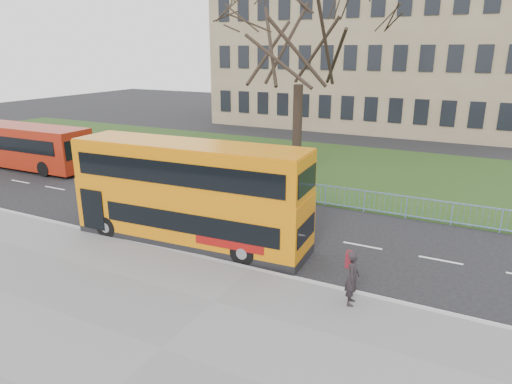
# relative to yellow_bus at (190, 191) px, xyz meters

# --- Properties ---
(ground) EXTENTS (120.00, 120.00, 0.00)m
(ground) POSITION_rel_yellow_bus_xyz_m (3.45, 0.35, -2.21)
(ground) COLOR black
(ground) RESTS_ON ground
(pavement) EXTENTS (80.00, 10.50, 0.12)m
(pavement) POSITION_rel_yellow_bus_xyz_m (3.45, -6.40, -2.15)
(pavement) COLOR slate
(pavement) RESTS_ON ground
(kerb) EXTENTS (80.00, 0.20, 0.14)m
(kerb) POSITION_rel_yellow_bus_xyz_m (3.45, -1.20, -2.14)
(kerb) COLOR gray
(kerb) RESTS_ON ground
(grass_verge) EXTENTS (80.00, 15.40, 0.08)m
(grass_verge) POSITION_rel_yellow_bus_xyz_m (3.45, 14.65, -2.17)
(grass_verge) COLOR #1F3B15
(grass_verge) RESTS_ON ground
(guard_railing) EXTENTS (40.00, 0.12, 1.10)m
(guard_railing) POSITION_rel_yellow_bus_xyz_m (3.45, 6.95, -1.66)
(guard_railing) COLOR #7698D1
(guard_railing) RESTS_ON ground
(bare_tree) EXTENTS (9.52, 9.52, 13.60)m
(bare_tree) POSITION_rel_yellow_bus_xyz_m (0.45, 10.35, 4.67)
(bare_tree) COLOR black
(bare_tree) RESTS_ON grass_verge
(civic_building) EXTENTS (30.00, 15.00, 14.00)m
(civic_building) POSITION_rel_yellow_bus_xyz_m (-1.55, 35.35, 4.79)
(civic_building) COLOR #7C684E
(civic_building) RESTS_ON ground
(yellow_bus) EXTENTS (9.96, 2.87, 4.13)m
(yellow_bus) POSITION_rel_yellow_bus_xyz_m (0.00, 0.00, 0.00)
(yellow_bus) COLOR orange
(yellow_bus) RESTS_ON ground
(red_bus) EXTENTS (10.95, 2.74, 2.87)m
(red_bus) POSITION_rel_yellow_bus_xyz_m (-17.70, 5.40, -0.68)
(red_bus) COLOR maroon
(red_bus) RESTS_ON ground
(pedestrian) EXTENTS (0.51, 0.69, 1.75)m
(pedestrian) POSITION_rel_yellow_bus_xyz_m (7.29, -1.93, -1.22)
(pedestrian) COLOR black
(pedestrian) RESTS_ON pavement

